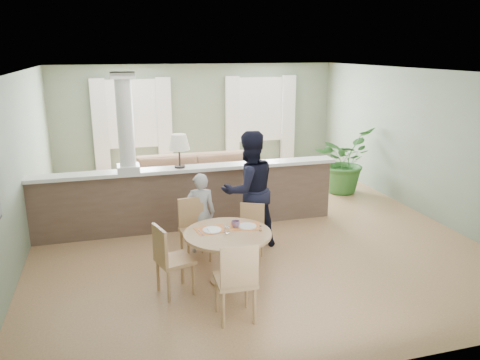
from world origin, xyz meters
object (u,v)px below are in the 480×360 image
object	(u,v)px
dining_table	(228,242)
chair_side	(169,257)
chair_near	(237,278)
child_person	(201,213)
sofa	(199,180)
chair_far_boy	(194,226)
houseplant	(343,160)
chair_far_man	(251,230)
man_person	(249,190)

from	to	relation	value
dining_table	chair_side	xyz separation A→B (m)	(-0.80, -0.15, -0.04)
chair_near	child_person	xyz separation A→B (m)	(-0.01, 2.03, 0.08)
sofa	chair_far_boy	world-z (taller)	sofa
houseplant	chair_far_boy	distance (m)	4.50
houseplant	chair_far_man	size ratio (longest dim) A/B	1.68
man_person	child_person	bearing A→B (deg)	-12.03
houseplant	chair_far_boy	world-z (taller)	houseplant
chair_side	dining_table	bearing A→B (deg)	-95.47
chair_side	man_person	size ratio (longest dim) A/B	0.50
chair_near	chair_side	xyz separation A→B (m)	(-0.65, 0.83, -0.03)
dining_table	child_person	bearing A→B (deg)	98.72
chair_far_boy	child_person	size ratio (longest dim) A/B	0.73
sofa	dining_table	distance (m)	3.51
chair_side	man_person	xyz separation A→B (m)	(1.41, 1.20, 0.41)
chair_near	chair_side	size ratio (longest dim) A/B	1.06
chair_far_boy	man_person	distance (m)	1.03
sofa	child_person	distance (m)	2.49
chair_side	child_person	bearing A→B (deg)	-44.00
chair_far_man	chair_near	bearing A→B (deg)	-87.44
chair_far_boy	child_person	world-z (taller)	child_person
sofa	chair_near	bearing A→B (deg)	-94.66
chair_far_man	chair_side	xyz separation A→B (m)	(-1.31, -0.74, 0.06)
chair_near	child_person	world-z (taller)	child_person
sofa	chair_near	world-z (taller)	chair_near
dining_table	houseplant	bearing A→B (deg)	44.13
chair_far_man	sofa	bearing A→B (deg)	119.48
chair_far_boy	chair_far_man	xyz separation A→B (m)	(0.81, -0.27, -0.04)
chair_near	houseplant	bearing A→B (deg)	-127.76
houseplant	chair_far_man	world-z (taller)	houseplant
chair_far_boy	man_person	size ratio (longest dim) A/B	0.49
sofa	child_person	xyz separation A→B (m)	(-0.45, -2.45, 0.17)
houseplant	chair_far_man	distance (m)	4.03
dining_table	child_person	world-z (taller)	child_person
child_person	man_person	distance (m)	0.83
sofa	chair_far_boy	bearing A→B (deg)	-101.83
chair_near	man_person	distance (m)	2.20
chair_far_man	child_person	size ratio (longest dim) A/B	0.67
chair_far_man	chair_near	distance (m)	1.70
houseplant	dining_table	distance (m)	4.80
chair_near	chair_side	world-z (taller)	chair_near
chair_side	man_person	world-z (taller)	man_person
sofa	chair_far_man	xyz separation A→B (m)	(0.22, -2.91, 0.00)
houseplant	chair_near	xyz separation A→B (m)	(-3.59, -4.32, -0.16)
dining_table	chair_side	distance (m)	0.82
dining_table	chair_far_man	bearing A→B (deg)	49.37
chair_side	chair_near	bearing A→B (deg)	-157.71
sofa	chair_near	distance (m)	4.50
child_person	chair_far_boy	bearing A→B (deg)	59.82
chair_far_man	child_person	distance (m)	0.83
sofa	man_person	distance (m)	2.51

